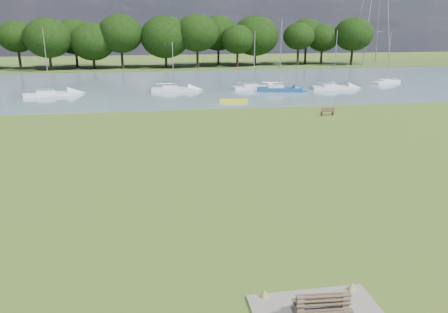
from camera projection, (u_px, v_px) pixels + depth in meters
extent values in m
plane|color=olive|center=(237.00, 176.00, 26.98)|extent=(220.00, 220.00, 0.00)
cube|color=slate|center=(184.00, 85.00, 66.60)|extent=(220.00, 40.00, 0.10)
cube|color=#4C6626|center=(173.00, 67.00, 94.90)|extent=(220.00, 20.00, 0.40)
cube|color=gray|center=(300.00, 304.00, 13.51)|extent=(0.22, 0.19, 0.53)
cube|color=gray|center=(344.00, 311.00, 13.75)|extent=(0.28, 1.02, 0.42)
cube|color=gray|center=(345.00, 301.00, 13.64)|extent=(0.22, 0.19, 0.53)
cube|color=brown|center=(326.00, 313.00, 13.32)|extent=(1.75, 0.50, 0.04)
cube|color=brown|center=(324.00, 300.00, 13.46)|extent=(1.73, 0.24, 0.42)
cube|color=brown|center=(320.00, 301.00, 13.92)|extent=(1.75, 0.50, 0.04)
cube|color=brown|center=(323.00, 297.00, 13.61)|extent=(1.73, 0.24, 0.42)
cube|color=brown|center=(322.00, 114.00, 44.47)|extent=(0.08, 0.41, 0.42)
cube|color=brown|center=(333.00, 113.00, 44.64)|extent=(0.08, 0.41, 0.42)
cube|color=brown|center=(327.00, 111.00, 44.49)|extent=(1.37, 0.43, 0.05)
cube|color=brown|center=(328.00, 110.00, 44.26)|extent=(1.36, 0.07, 0.41)
cube|color=yellow|center=(234.00, 101.00, 51.81)|extent=(3.43, 1.44, 0.33)
cylinder|color=black|center=(21.00, 61.00, 85.81)|extent=(0.51, 0.51, 3.61)
ellipsoid|color=black|center=(18.00, 37.00, 84.52)|extent=(9.21, 9.21, 7.83)
cylinder|color=black|center=(58.00, 59.00, 86.87)|extent=(0.51, 0.51, 3.91)
ellipsoid|color=black|center=(55.00, 35.00, 85.47)|extent=(7.16, 7.16, 6.09)
cylinder|color=black|center=(94.00, 58.00, 87.93)|extent=(0.51, 0.51, 4.20)
ellipsoid|color=black|center=(92.00, 32.00, 86.43)|extent=(8.19, 8.19, 6.96)
cylinder|color=black|center=(130.00, 60.00, 89.16)|extent=(0.51, 0.51, 3.32)
ellipsoid|color=black|center=(128.00, 40.00, 87.98)|extent=(9.21, 9.21, 7.83)
cylinder|color=black|center=(164.00, 59.00, 90.23)|extent=(0.51, 0.51, 3.61)
ellipsoid|color=black|center=(163.00, 37.00, 88.94)|extent=(7.16, 7.16, 6.09)
cylinder|color=black|center=(198.00, 58.00, 91.29)|extent=(0.51, 0.51, 3.91)
ellipsoid|color=black|center=(197.00, 34.00, 89.89)|extent=(8.19, 8.19, 6.96)
cylinder|color=black|center=(231.00, 57.00, 92.35)|extent=(0.51, 0.51, 4.20)
ellipsoid|color=black|center=(231.00, 31.00, 90.85)|extent=(9.21, 9.21, 7.83)
cylinder|color=black|center=(263.00, 58.00, 93.58)|extent=(0.51, 0.51, 3.32)
ellipsoid|color=black|center=(263.00, 39.00, 92.40)|extent=(7.16, 7.16, 6.09)
cylinder|color=black|center=(294.00, 57.00, 94.64)|extent=(0.51, 0.51, 3.61)
ellipsoid|color=black|center=(295.00, 36.00, 93.36)|extent=(8.19, 8.19, 6.96)
cylinder|color=black|center=(325.00, 56.00, 95.71)|extent=(0.51, 0.51, 3.91)
ellipsoid|color=black|center=(326.00, 34.00, 94.31)|extent=(9.21, 9.21, 7.83)
cylinder|color=black|center=(355.00, 55.00, 96.77)|extent=(0.51, 0.51, 4.20)
ellipsoid|color=black|center=(357.00, 31.00, 95.27)|extent=(7.16, 7.16, 6.09)
cube|color=silver|center=(174.00, 89.00, 60.23)|extent=(6.17, 2.10, 0.66)
cube|color=silver|center=(170.00, 86.00, 60.06)|extent=(2.21, 1.47, 0.43)
cylinder|color=#A5A8AD|center=(173.00, 65.00, 59.29)|extent=(0.11, 0.11, 6.10)
cube|color=silver|center=(50.00, 94.00, 56.25)|extent=(6.79, 3.69, 0.61)
cube|color=silver|center=(45.00, 91.00, 55.91)|extent=(2.61, 2.05, 0.39)
cylinder|color=#A5A8AD|center=(46.00, 61.00, 55.03)|extent=(0.11, 0.11, 8.05)
cube|color=navy|center=(279.00, 89.00, 59.80)|extent=(6.35, 2.96, 0.79)
cube|color=silver|center=(276.00, 85.00, 59.68)|extent=(2.38, 1.77, 0.51)
cylinder|color=#A5A8AD|center=(281.00, 54.00, 58.45)|extent=(0.13, 0.13, 8.90)
cube|color=silver|center=(386.00, 82.00, 67.89)|extent=(5.43, 3.50, 0.62)
cube|color=silver|center=(384.00, 79.00, 67.56)|extent=(2.16, 1.81, 0.40)
cylinder|color=#A5A8AD|center=(389.00, 57.00, 66.79)|extent=(0.11, 0.11, 7.30)
cube|color=silver|center=(333.00, 87.00, 61.85)|extent=(6.29, 1.90, 0.63)
cube|color=silver|center=(330.00, 85.00, 61.67)|extent=(2.22, 1.43, 0.40)
cylinder|color=#A5A8AD|center=(335.00, 59.00, 60.69)|extent=(0.11, 0.11, 7.67)
cube|color=silver|center=(254.00, 87.00, 62.10)|extent=(6.36, 2.57, 0.61)
cube|color=silver|center=(251.00, 84.00, 61.85)|extent=(2.33, 1.64, 0.39)
cylinder|color=#A5A8AD|center=(254.00, 59.00, 60.96)|extent=(0.10, 0.10, 7.56)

